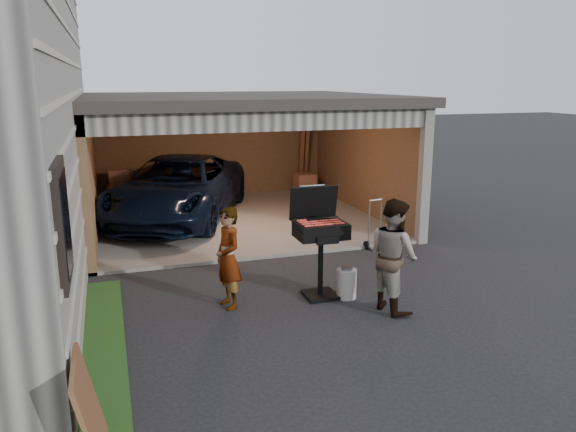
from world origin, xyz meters
name	(u,v)px	position (x,y,z in m)	size (l,w,h in m)	color
ground	(295,348)	(0.00, 0.00, 0.00)	(80.00, 80.00, 0.00)	black
groundcover_strip	(105,425)	(-2.25, -1.00, 0.03)	(0.50, 8.00, 0.06)	#193814
garage	(233,140)	(0.76, 6.79, 1.87)	(6.80, 6.30, 2.90)	#605E59
minivan	(178,191)	(-0.55, 6.90, 0.72)	(2.39, 5.18, 1.44)	black
woman	(228,258)	(-0.50, 1.53, 0.75)	(0.54, 0.36, 1.49)	#A7C0D2
man	(393,255)	(1.71, 0.72, 0.82)	(0.79, 0.62, 1.63)	#4F251F
bbq_grill	(320,234)	(0.90, 1.50, 1.00)	(0.75, 0.66, 1.67)	black
propane_tank	(347,284)	(1.27, 1.31, 0.23)	(0.30, 0.30, 0.45)	#B7B6B2
plywood_panel	(91,414)	(-2.34, -1.50, 0.48)	(0.04, 0.87, 0.97)	#522B1C
hand_truck	(376,239)	(2.83, 3.47, 0.19)	(0.43, 0.36, 1.00)	gray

